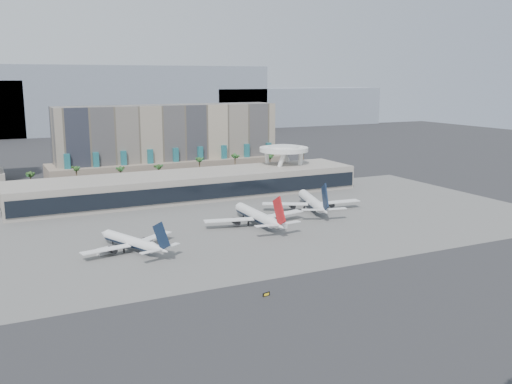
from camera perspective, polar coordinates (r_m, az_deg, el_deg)
name	(u,v)px	position (r m, az deg, el deg)	size (l,w,h in m)	color
ground	(306,261)	(183.90, 5.02, -6.91)	(900.00, 900.00, 0.00)	#232326
apron_pad	(236,222)	(230.85, -2.00, -3.06)	(260.00, 130.00, 0.06)	#5B5B59
mountain_ridge	(101,104)	(631.32, -15.22, 8.46)	(680.00, 60.00, 70.00)	gray
hotel	(170,148)	(341.56, -8.63, 4.39)	(140.00, 30.00, 42.00)	tan
terminal	(191,184)	(279.34, -6.57, 0.77)	(170.00, 32.50, 14.50)	#A0998D
saucer_structure	(284,152)	(305.19, 2.80, 4.00)	(26.00, 26.00, 21.89)	white
palm_row	(181,165)	(313.74, -7.51, 2.65)	(157.80, 2.80, 13.10)	brown
airliner_left	(132,242)	(197.04, -12.30, -4.88)	(34.31, 35.36, 12.96)	white
airliner_centre	(257,216)	(225.57, 0.11, -2.39)	(43.36, 44.59, 15.40)	white
airliner_right	(312,202)	(251.64, 5.67, -0.97)	(43.10, 44.65, 15.84)	white
service_vehicle_a	(104,251)	(196.41, -14.96, -5.73)	(4.44, 2.17, 2.17)	silver
service_vehicle_b	(282,226)	(221.39, 2.62, -3.45)	(3.72, 2.13, 1.91)	silver
taxiway_sign	(266,294)	(155.18, 1.04, -10.19)	(2.29, 0.80, 1.04)	black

